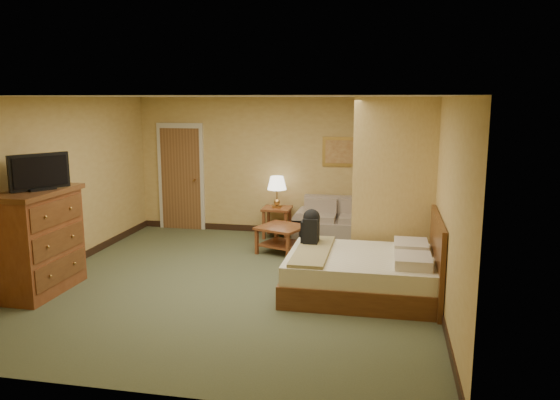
% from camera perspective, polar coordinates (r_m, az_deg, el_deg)
% --- Properties ---
extents(floor, '(6.00, 6.00, 0.00)m').
position_cam_1_polar(floor, '(7.85, -4.60, -8.61)').
color(floor, '#4B5235').
rests_on(floor, ground).
extents(ceiling, '(6.00, 6.00, 0.00)m').
position_cam_1_polar(ceiling, '(7.41, -4.90, 10.74)').
color(ceiling, white).
rests_on(ceiling, back_wall).
extents(back_wall, '(5.50, 0.02, 2.60)m').
position_cam_1_polar(back_wall, '(10.40, -0.20, 3.56)').
color(back_wall, tan).
rests_on(back_wall, floor).
extents(left_wall, '(0.02, 6.00, 2.60)m').
position_cam_1_polar(left_wall, '(8.68, -22.48, 1.34)').
color(left_wall, tan).
rests_on(left_wall, floor).
extents(right_wall, '(0.02, 6.00, 2.60)m').
position_cam_1_polar(right_wall, '(7.27, 16.59, 0.04)').
color(right_wall, tan).
rests_on(right_wall, floor).
extents(partition, '(1.20, 0.15, 2.60)m').
position_cam_1_polar(partition, '(8.15, 11.81, 1.36)').
color(partition, tan).
rests_on(partition, floor).
extents(door, '(0.94, 0.16, 2.10)m').
position_cam_1_polar(door, '(10.96, -10.29, 2.34)').
color(door, beige).
rests_on(door, floor).
extents(baseboard, '(5.50, 0.02, 0.12)m').
position_cam_1_polar(baseboard, '(10.62, -0.21, -3.10)').
color(baseboard, black).
rests_on(baseboard, floor).
extents(loveseat, '(1.58, 0.73, 0.80)m').
position_cam_1_polar(loveseat, '(10.00, 6.06, -2.85)').
color(loveseat, tan).
rests_on(loveseat, floor).
extents(side_table, '(0.52, 0.52, 0.57)m').
position_cam_1_polar(side_table, '(10.21, -0.32, -1.84)').
color(side_table, brown).
rests_on(side_table, floor).
extents(table_lamp, '(0.36, 0.36, 0.59)m').
position_cam_1_polar(table_lamp, '(10.10, -0.32, 1.70)').
color(table_lamp, '#AE7E40').
rests_on(table_lamp, side_table).
extents(coffee_table, '(0.92, 0.92, 0.46)m').
position_cam_1_polar(coffee_table, '(9.21, 0.20, -3.52)').
color(coffee_table, brown).
rests_on(coffee_table, floor).
extents(wall_picture, '(0.70, 0.04, 0.54)m').
position_cam_1_polar(wall_picture, '(10.18, 6.42, 5.03)').
color(wall_picture, '#B78E3F').
rests_on(wall_picture, back_wall).
extents(dresser, '(0.69, 1.31, 1.40)m').
position_cam_1_polar(dresser, '(7.95, -23.93, -3.95)').
color(dresser, brown).
rests_on(dresser, floor).
extents(tv, '(0.46, 0.70, 0.48)m').
position_cam_1_polar(tv, '(7.73, -23.83, 2.61)').
color(tv, black).
rests_on(tv, dresser).
extents(bed, '(1.98, 1.69, 1.09)m').
position_cam_1_polar(bed, '(7.39, 8.98, -7.51)').
color(bed, '#532B13').
rests_on(bed, floor).
extents(backpack, '(0.24, 0.30, 0.52)m').
position_cam_1_polar(backpack, '(7.67, 3.30, -2.75)').
color(backpack, black).
rests_on(backpack, bed).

